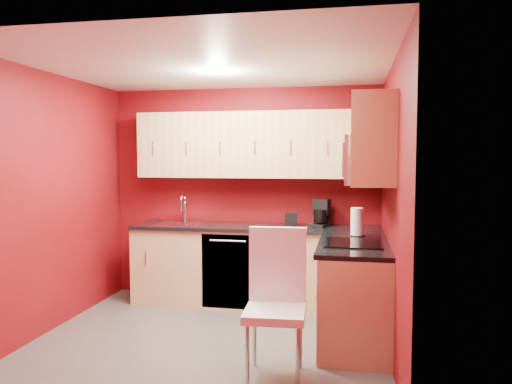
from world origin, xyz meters
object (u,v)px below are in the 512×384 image
(paper_towel, at_px, (357,222))
(napkin_holder, at_px, (291,219))
(dining_chair, at_px, (275,304))
(microwave, at_px, (367,160))
(sink, at_px, (180,221))
(coffee_maker, at_px, (319,213))

(paper_towel, bearing_deg, napkin_holder, 139.70)
(dining_chair, bearing_deg, microwave, 47.04)
(paper_towel, distance_m, dining_chair, 1.50)
(sink, height_order, dining_chair, sink)
(coffee_maker, xyz_separation_m, napkin_holder, (-0.32, -0.01, -0.08))
(sink, relative_size, paper_towel, 1.87)
(coffee_maker, height_order, dining_chair, coffee_maker)
(microwave, relative_size, coffee_maker, 2.49)
(sink, xyz_separation_m, coffee_maker, (1.61, 0.07, 0.12))
(sink, relative_size, coffee_maker, 1.71)
(coffee_maker, bearing_deg, dining_chair, -75.36)
(microwave, height_order, sink, microwave)
(paper_towel, xyz_separation_m, dining_chair, (-0.62, -1.27, -0.48))
(dining_chair, bearing_deg, sink, 124.47)
(dining_chair, bearing_deg, coffee_maker, 80.73)
(sink, bearing_deg, paper_towel, -15.42)
(paper_towel, bearing_deg, microwave, -80.30)
(coffee_maker, xyz_separation_m, paper_towel, (0.41, -0.63, -0.01))
(coffee_maker, bearing_deg, sink, -156.51)
(microwave, relative_size, sink, 1.46)
(microwave, height_order, napkin_holder, microwave)
(microwave, bearing_deg, dining_chair, -130.02)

